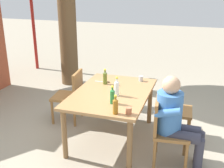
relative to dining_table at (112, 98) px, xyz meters
name	(u,v)px	position (x,y,z in m)	size (l,w,h in m)	color
ground_plane	(112,138)	(0.00, 0.00, -0.66)	(24.00, 24.00, 0.00)	gray
dining_table	(112,98)	(0.00, 0.00, 0.00)	(1.49, 1.04, 0.75)	#A37547
chair_near_left	(165,128)	(-0.34, -0.82, -0.17)	(0.48, 0.48, 0.87)	olive
chair_near_right	(172,107)	(0.33, -0.82, -0.17)	(0.46, 0.46, 0.87)	olive
chair_far_right	(71,94)	(0.34, 0.82, -0.17)	(0.48, 0.48, 0.87)	olive
person_in_white_shirt	(175,117)	(-0.34, -0.93, 0.00)	(0.47, 0.62, 1.18)	#3D70B2
bottle_clear	(117,88)	(-0.11, -0.10, 0.20)	(0.06, 0.06, 0.27)	white
bottle_amber	(115,106)	(-0.65, -0.25, 0.19)	(0.06, 0.06, 0.24)	#996019
bottle_olive	(105,78)	(0.28, 0.20, 0.19)	(0.06, 0.06, 0.24)	#566623
bottle_green	(112,96)	(-0.38, -0.13, 0.19)	(0.06, 0.06, 0.24)	#287A38
cup_steel	(141,79)	(0.58, -0.29, 0.13)	(0.07, 0.07, 0.08)	#B2B7BC
cup_terracotta	(129,111)	(-0.61, -0.40, 0.13)	(0.07, 0.07, 0.08)	#BC6B47
table_knife	(103,82)	(0.36, 0.26, 0.09)	(0.04, 0.24, 0.01)	silver
backpack_by_near_side	(129,97)	(1.15, 0.03, -0.46)	(0.33, 0.20, 0.41)	#2D4784
backpack_by_far_side	(110,94)	(1.16, 0.42, -0.44)	(0.32, 0.21, 0.46)	#2D4784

